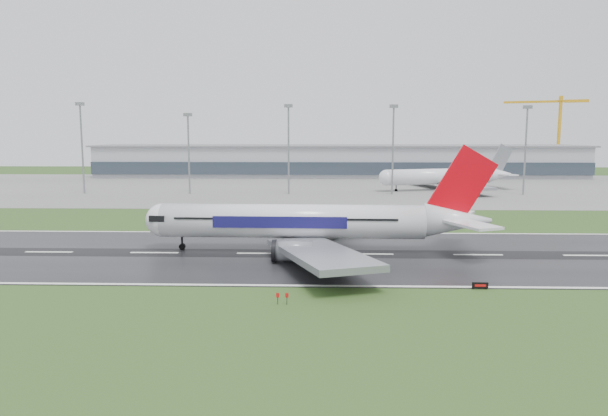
{
  "coord_description": "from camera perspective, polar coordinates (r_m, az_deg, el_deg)",
  "views": [
    {
      "loc": [
        -8.95,
        -102.02,
        22.56
      ],
      "look_at": [
        -12.36,
        12.0,
        7.0
      ],
      "focal_mm": 33.24,
      "sensor_mm": 36.0,
      "label": 1
    }
  ],
  "objects": [
    {
      "name": "ground",
      "position": [
        104.87,
        6.59,
        -4.71
      ],
      "size": [
        520.0,
        520.0,
        0.0
      ],
      "primitive_type": "plane",
      "color": "#274519",
      "rests_on": "ground"
    },
    {
      "name": "parked_airliner",
      "position": [
        224.14,
        14.12,
        3.95
      ],
      "size": [
        71.32,
        68.7,
        16.96
      ],
      "primitive_type": null,
      "rotation": [
        0.0,
        0.0,
        0.3
      ],
      "color": "white",
      "rests_on": "apron"
    },
    {
      "name": "runway",
      "position": [
        104.86,
        6.59,
        -4.68
      ],
      "size": [
        400.0,
        45.0,
        0.1
      ],
      "primitive_type": "cube",
      "color": "black",
      "rests_on": "ground"
    },
    {
      "name": "tower_crane",
      "position": [
        326.98,
        24.42,
        6.74
      ],
      "size": [
        39.0,
        18.41,
        41.19
      ],
      "primitive_type": null,
      "rotation": [
        0.0,
        0.0,
        -0.4
      ],
      "color": "orange",
      "rests_on": "ground"
    },
    {
      "name": "floodmast_1",
      "position": [
        207.74,
        -11.59,
        5.24
      ],
      "size": [
        0.64,
        0.64,
        27.9
      ],
      "primitive_type": "cylinder",
      "color": "gray",
      "rests_on": "ground"
    },
    {
      "name": "runway_sign",
      "position": [
        85.51,
        17.42,
        -7.53
      ],
      "size": [
        2.31,
        0.31,
        1.04
      ],
      "primitive_type": null,
      "rotation": [
        0.0,
        0.0,
        -0.02
      ],
      "color": "black",
      "rests_on": "ground"
    },
    {
      "name": "terminal",
      "position": [
        287.55,
        3.51,
        4.75
      ],
      "size": [
        240.0,
        36.0,
        15.0
      ],
      "primitive_type": "cube",
      "color": "#95979F",
      "rests_on": "ground"
    },
    {
      "name": "floodmast_0",
      "position": [
        219.86,
        -21.56,
        5.49
      ],
      "size": [
        0.64,
        0.64,
        31.75
      ],
      "primitive_type": "cylinder",
      "color": "gray",
      "rests_on": "ground"
    },
    {
      "name": "apron",
      "position": [
        228.31,
        3.95,
        2.09
      ],
      "size": [
        400.0,
        130.0,
        0.08
      ],
      "primitive_type": "cube",
      "color": "slate",
      "rests_on": "ground"
    },
    {
      "name": "main_airliner",
      "position": [
        105.35,
        1.28,
        0.75
      ],
      "size": [
        66.21,
        63.18,
        19.18
      ],
      "primitive_type": null,
      "rotation": [
        0.0,
        0.0,
        -0.02
      ],
      "color": "silver",
      "rests_on": "runway"
    },
    {
      "name": "floodmast_2",
      "position": [
        202.47,
        -1.57,
        5.76
      ],
      "size": [
        0.64,
        0.64,
        30.98
      ],
      "primitive_type": "cylinder",
      "color": "gray",
      "rests_on": "ground"
    },
    {
      "name": "floodmast_4",
      "position": [
        214.73,
        21.52,
        5.27
      ],
      "size": [
        0.64,
        0.64,
        30.44
      ],
      "primitive_type": "cylinder",
      "color": "gray",
      "rests_on": "ground"
    },
    {
      "name": "floodmast_3",
      "position": [
        203.77,
        8.99,
        5.66
      ],
      "size": [
        0.64,
        0.64,
        30.79
      ],
      "primitive_type": "cylinder",
      "color": "gray",
      "rests_on": "ground"
    }
  ]
}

